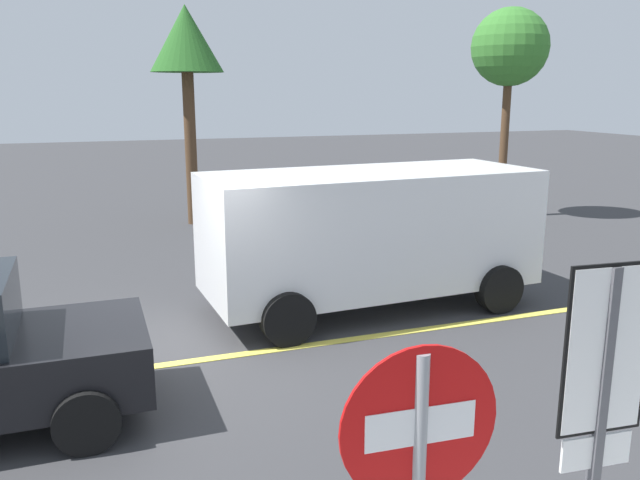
{
  "coord_description": "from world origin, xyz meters",
  "views": [
    {
      "loc": [
        -0.98,
        -7.87,
        3.41
      ],
      "look_at": [
        2.26,
        1.13,
        1.2
      ],
      "focal_mm": 36.25,
      "sensor_mm": 36.0,
      "label": 1
    }
  ],
  "objects_px": {
    "tree_left_verge": "(186,45)",
    "white_van": "(372,230)",
    "speed_limit_sign": "(602,394)",
    "tree_centre_verge": "(510,49)"
  },
  "relations": [
    {
      "from": "tree_left_verge",
      "to": "tree_centre_verge",
      "type": "distance_m",
      "value": 8.38
    },
    {
      "from": "tree_left_verge",
      "to": "speed_limit_sign",
      "type": "bearing_deg",
      "value": -89.74
    },
    {
      "from": "white_van",
      "to": "tree_left_verge",
      "type": "distance_m",
      "value": 8.59
    },
    {
      "from": "speed_limit_sign",
      "to": "white_van",
      "type": "bearing_deg",
      "value": 76.59
    },
    {
      "from": "speed_limit_sign",
      "to": "tree_left_verge",
      "type": "bearing_deg",
      "value": 90.26
    },
    {
      "from": "white_van",
      "to": "tree_centre_verge",
      "type": "distance_m",
      "value": 9.31
    },
    {
      "from": "tree_left_verge",
      "to": "tree_centre_verge",
      "type": "height_order",
      "value": "tree_centre_verge"
    },
    {
      "from": "tree_left_verge",
      "to": "tree_centre_verge",
      "type": "bearing_deg",
      "value": -13.56
    },
    {
      "from": "speed_limit_sign",
      "to": "tree_left_verge",
      "type": "height_order",
      "value": "tree_left_verge"
    },
    {
      "from": "tree_left_verge",
      "to": "white_van",
      "type": "bearing_deg",
      "value": -78.26
    }
  ]
}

